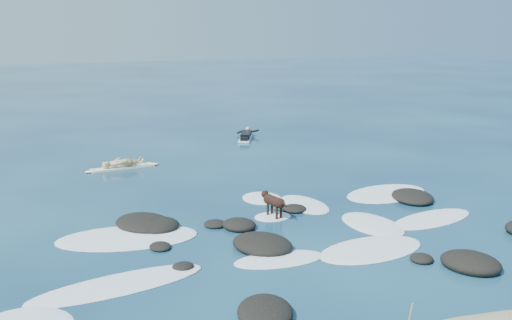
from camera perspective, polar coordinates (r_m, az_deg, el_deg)
ground at (r=15.71m, az=0.30°, el=-6.84°), size 160.00×160.00×0.00m
reef_rocks at (r=14.92m, az=5.06°, el=-7.59°), size 13.71×7.90×0.47m
breaking_foam at (r=14.82m, az=0.29°, el=-8.06°), size 14.70×7.87×0.12m
standing_surfer_rig at (r=22.64m, az=-13.27°, el=0.75°), size 2.93×0.65×1.66m
paddling_surfer_rig at (r=28.22m, az=-1.00°, el=2.46°), size 1.78×2.43×0.45m
dog at (r=16.41m, az=1.71°, el=-4.13°), size 0.44×1.18×0.75m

